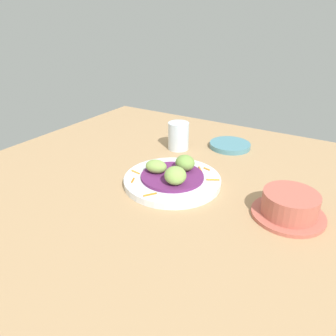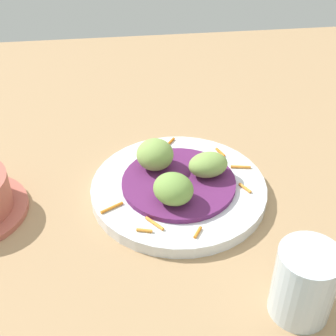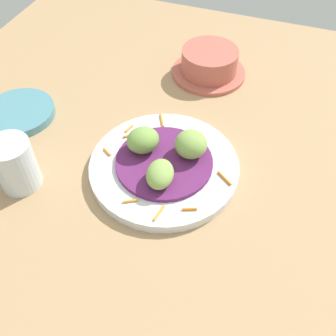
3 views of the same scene
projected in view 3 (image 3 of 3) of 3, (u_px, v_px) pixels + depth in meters
table_surface at (182, 184)px, 63.04cm from camera, size 110.00×110.00×2.00cm
main_plate at (164, 167)px, 63.01cm from camera, size 23.93×23.93×1.67cm
cabbage_bed at (164, 162)px, 62.10cm from camera, size 15.47×15.47×0.72cm
carrot_garnish at (157, 163)px, 62.15cm from camera, size 21.40×21.64×0.40cm
guac_scoop_left at (160, 174)px, 57.85cm from camera, size 6.02×4.89×3.24cm
guac_scoop_center at (189, 144)px, 61.29cm from camera, size 6.32×6.30×4.25cm
guac_scoop_right at (143, 140)px, 62.05cm from camera, size 7.09×7.03×3.89cm
side_plate_small at (20, 113)px, 71.81cm from camera, size 12.68×12.68×1.49cm
terracotta_bowl at (209, 64)px, 78.95cm from camera, size 14.95×14.95×5.50cm
water_glass at (15, 164)px, 58.85cm from camera, size 6.41×6.41×8.42cm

